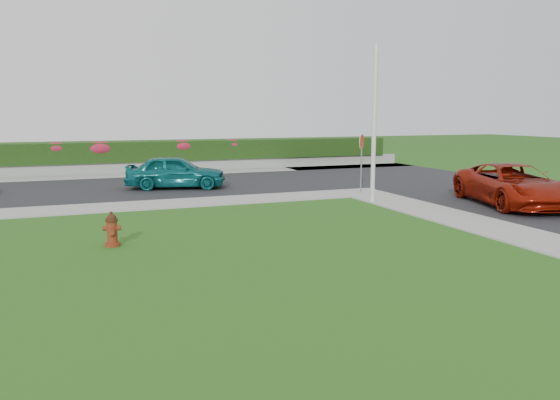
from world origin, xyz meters
name	(u,v)px	position (x,y,z in m)	size (l,w,h in m)	color
ground	(283,266)	(0.00, 0.00, 0.00)	(120.00, 120.00, 0.00)	black
street_right	(550,204)	(12.00, 4.00, 0.02)	(8.00, 32.00, 0.04)	black
street_far	(49,192)	(-5.00, 14.00, 0.02)	(26.00, 8.00, 0.04)	black
sidewalk_far	(11,213)	(-6.00, 9.00, 0.02)	(24.00, 2.00, 0.04)	gray
curb_corner	(360,193)	(7.00, 9.00, 0.02)	(2.00, 2.00, 0.04)	gray
sidewalk_beyond	(133,175)	(-1.00, 19.00, 0.02)	(34.00, 2.00, 0.04)	gray
retaining_wall	(130,167)	(-1.00, 20.50, 0.30)	(34.00, 0.40, 0.60)	gray
hedge	(129,152)	(-1.00, 20.60, 1.15)	(32.00, 0.90, 1.10)	black
fire_hydrant	(112,230)	(-3.27, 3.15, 0.41)	(0.45, 0.42, 0.86)	#550E0D
suv_red	(513,185)	(10.33, 4.15, 0.77)	(2.42, 5.25, 1.46)	maroon
sedan_teal	(176,172)	(0.14, 12.93, 0.76)	(1.70, 4.23, 1.44)	#0C5B5D
utility_pole	(374,125)	(6.23, 6.75, 2.83)	(0.16, 0.16, 5.66)	silver
stop_sign	(362,149)	(6.99, 8.94, 1.81)	(0.50, 0.47, 2.45)	slate
flower_clump_c	(56,148)	(-4.71, 20.50, 1.46)	(1.23, 0.79, 0.62)	#BD203B
flower_clump_d	(100,148)	(-2.53, 20.50, 1.40)	(1.51, 0.97, 0.75)	#BD203B
flower_clump_e	(182,146)	(1.96, 20.50, 1.43)	(1.35, 0.87, 0.67)	#BD203B
flower_clump_f	(233,144)	(4.94, 20.50, 1.47)	(1.15, 0.74, 0.58)	#BD203B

